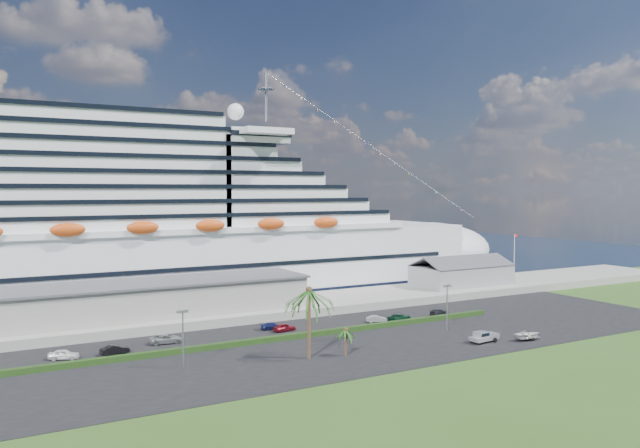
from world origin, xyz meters
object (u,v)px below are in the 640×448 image
cruise_ship (137,228)px  pickup_truck (484,336)px  boat_trailer (528,334)px  parked_car_3 (273,326)px

cruise_ship → pickup_truck: 78.95m
pickup_truck → boat_trailer: bearing=-19.1°
boat_trailer → pickup_truck: bearing=160.9°
pickup_truck → cruise_ship: bearing=122.3°
parked_car_3 → boat_trailer: size_ratio=0.81×
cruise_ship → parked_car_3: 45.41m
cruise_ship → boat_trailer: (48.82, -67.97, -15.56)m
pickup_truck → boat_trailer: pickup_truck is taller
parked_car_3 → pickup_truck: bearing=-116.4°
pickup_truck → parked_car_3: bearing=136.2°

